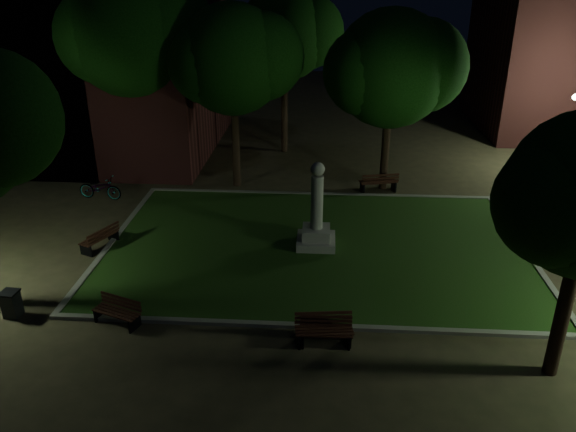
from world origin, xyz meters
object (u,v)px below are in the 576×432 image
Objects in this scene: bench_near_left at (324,330)px; bench_left_side at (101,239)px; trash_bin at (12,304)px; bicycle at (100,188)px; bench_near_right at (326,332)px; bench_far_side at (379,183)px; monument at (316,223)px; bench_west_near at (118,312)px.

bench_left_side is at bearing 141.43° from bench_near_left.
trash_bin is 9.18m from bicycle.
bench_far_side reaches higher than bench_near_right.
bench_left_side is at bearing -152.03° from bicycle.
trash_bin is at bearing 11.50° from bench_left_side.
bench_near_right is at bearing 65.40° from bench_far_side.
monument is 1.77× the size of bench_far_side.
bench_left_side reaches higher than bench_west_near.
bench_west_near is 13.75m from bench_far_side.
bench_near_right is 9.26m from trash_bin.
bench_left_side is 5.04m from bicycle.
monument is at bearing 118.76° from bench_left_side.
monument is at bearing 92.43° from bench_near_right.
bench_left_side is 0.90× the size of bench_far_side.
bench_west_near is at bearing 50.26° from bench_left_side.
monument is at bearing 64.17° from bench_west_near.
bench_far_side is at bearing 77.02° from bench_near_right.
bench_far_side is 15.83m from trash_bin.
bench_near_right is 0.80× the size of bench_far_side.
bench_near_left is 1.97× the size of trash_bin.
bench_far_side is (2.35, 11.50, 0.07)m from bench_near_right.
monument is 2.11× the size of bench_west_near.
bench_west_near is 0.84× the size of bench_far_side.
bench_near_right is at bearing -127.42° from bicycle.
monument is 1.96× the size of bench_left_side.
bench_near_left is at bearing -86.72° from monument.
trash_bin is at bearing -167.88° from bicycle.
bicycle is (-1.80, 4.71, 0.11)m from bench_left_side.
bench_far_side reaches higher than bench_near_left.
bicycle is (-9.65, 4.07, -0.44)m from monument.
bicycle is at bearing -134.99° from bench_left_side.
bench_near_left is at bearing 82.18° from bench_left_side.
monument reaches higher than bench_near_right.
monument is at bearing 51.30° from bench_far_side.
bench_left_side is at bearing 146.59° from bench_near_right.
bench_far_side is at bearing -75.42° from bicycle.
trash_bin is at bearing 29.90° from bench_far_side.
trash_bin is (-8.84, -5.07, -0.54)m from monument.
bench_west_near is at bearing 173.08° from bench_near_right.
monument reaches higher than bench_near_left.
bicycle is (-0.81, 9.14, 0.09)m from trash_bin.
bicycle reaches higher than bench_far_side.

